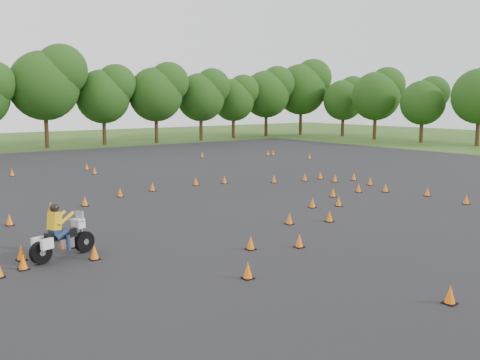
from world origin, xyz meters
name	(u,v)px	position (x,y,z in m)	size (l,w,h in m)	color
ground	(299,220)	(0.00, 0.00, 0.00)	(140.00, 140.00, 0.00)	#2D5119
asphalt_pad	(216,199)	(0.00, 6.00, 0.01)	(62.00, 62.00, 0.00)	black
treeline	(78,103)	(4.29, 35.36, 4.64)	(86.53, 32.46, 11.16)	#1E4012
traffic_cones	(220,196)	(-0.06, 5.58, 0.23)	(36.51, 33.29, 0.45)	orange
rider_yellow	(63,230)	(-9.55, 0.62, 0.88)	(2.27, 0.70, 1.76)	gold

